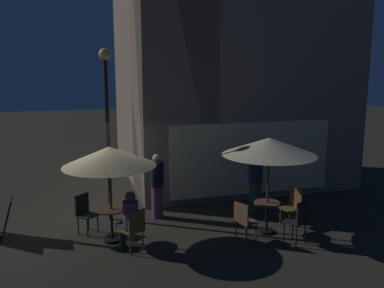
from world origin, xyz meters
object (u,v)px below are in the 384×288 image
object	(u,v)px
cafe_chair_2	(244,219)
patron_standing_2	(157,186)
cafe_chair_4	(293,204)
cafe_table_0	(112,219)
patio_umbrella_1	(269,147)
patron_standing_1	(255,182)
cafe_table_1	(267,212)
cafe_chair_0	(134,227)
cafe_chair_3	(299,218)
patron_seated_0	(129,217)
cafe_chair_1	(85,210)
patio_umbrella_0	(109,157)
street_lamp_near_corner	(107,109)

from	to	relation	value
cafe_chair_2	patron_standing_2	world-z (taller)	patron_standing_2
cafe_chair_4	patron_standing_2	size ratio (longest dim) A/B	0.56
cafe_chair_2	cafe_table_0	bearing A→B (deg)	137.46
patio_umbrella_1	patron_standing_1	world-z (taller)	patio_umbrella_1
cafe_table_1	cafe_chair_0	bearing A→B (deg)	-176.89
cafe_chair_3	patron_seated_0	world-z (taller)	patron_seated_0
patio_umbrella_1	cafe_chair_3	distance (m)	1.70
cafe_chair_1	patron_standing_1	size ratio (longest dim) A/B	0.55
cafe_chair_3	patio_umbrella_0	bearing A→B (deg)	46.93
cafe_table_1	patron_standing_2	bearing A→B (deg)	143.46
patron_seated_0	street_lamp_near_corner	bearing A→B (deg)	-23.77
cafe_chair_3	patron_standing_2	bearing A→B (deg)	22.06
cafe_chair_0	patron_seated_0	bearing A→B (deg)	-0.00
cafe_table_0	patio_umbrella_1	size ratio (longest dim) A/B	0.33
street_lamp_near_corner	patron_standing_2	bearing A→B (deg)	-9.02
cafe_chair_0	cafe_chair_2	xyz separation A→B (m)	(2.40, -0.18, -0.01)
cafe_chair_0	cafe_chair_1	world-z (taller)	cafe_chair_1
patio_umbrella_0	patron_standing_2	world-z (taller)	patio_umbrella_0
patio_umbrella_0	patron_standing_1	bearing A→B (deg)	11.63
street_lamp_near_corner	patio_umbrella_1	world-z (taller)	street_lamp_near_corner
cafe_table_0	cafe_chair_3	bearing A→B (deg)	-18.33
street_lamp_near_corner	cafe_chair_0	xyz separation A→B (m)	(0.31, -2.04, -2.28)
patio_umbrella_0	patio_umbrella_1	distance (m)	3.58
cafe_chair_1	patron_seated_0	size ratio (longest dim) A/B	0.72
cafe_chair_0	patron_seated_0	size ratio (longest dim) A/B	0.71
patron_seated_0	cafe_chair_4	bearing A→B (deg)	-117.11
cafe_table_0	cafe_chair_1	size ratio (longest dim) A/B	0.81
street_lamp_near_corner	patio_umbrella_1	distance (m)	4.00
cafe_chair_0	cafe_chair_2	world-z (taller)	cafe_chair_0
cafe_chair_0	patio_umbrella_0	bearing A→B (deg)	-0.00
cafe_table_0	cafe_table_1	bearing A→B (deg)	-8.05
cafe_chair_3	patio_umbrella_1	bearing A→B (deg)	0.00
cafe_chair_0	street_lamp_near_corner	bearing A→B (deg)	-22.14
patio_umbrella_1	cafe_chair_2	xyz separation A→B (m)	(-0.74, -0.35, -1.51)
street_lamp_near_corner	patio_umbrella_0	world-z (taller)	street_lamp_near_corner
street_lamp_near_corner	cafe_chair_0	world-z (taller)	street_lamp_near_corner
patio_umbrella_0	patio_umbrella_1	size ratio (longest dim) A/B	0.95
patio_umbrella_0	cafe_chair_1	size ratio (longest dim) A/B	2.30
patio_umbrella_1	patio_umbrella_0	bearing A→B (deg)	171.95
street_lamp_near_corner	cafe_chair_3	size ratio (longest dim) A/B	4.31
cafe_table_0	cafe_chair_0	bearing A→B (deg)	-59.31
cafe_chair_1	patron_seated_0	xyz separation A→B (m)	(0.88, -1.21, 0.18)
cafe_chair_3	patron_standing_2	size ratio (longest dim) A/B	0.59
patron_standing_1	cafe_table_1	bearing A→B (deg)	-107.25
street_lamp_near_corner	cafe_table_1	size ratio (longest dim) A/B	5.83
patio_umbrella_1	cafe_chair_2	bearing A→B (deg)	-154.42
patio_umbrella_1	street_lamp_near_corner	bearing A→B (deg)	151.51
cafe_table_0	cafe_chair_4	xyz separation A→B (m)	(4.34, -0.29, 0.03)
patron_standing_1	cafe_table_0	bearing A→B (deg)	-172.84
cafe_chair_0	cafe_chair_4	xyz separation A→B (m)	(3.94, 0.38, 0.00)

